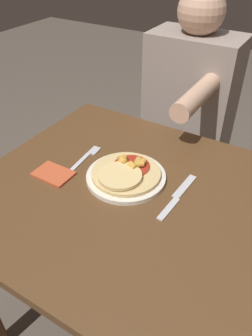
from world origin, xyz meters
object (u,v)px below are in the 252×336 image
object	(u,v)px
dining_table	(129,223)
pizza	(126,172)
knife	(177,197)
plate	(126,177)
fork	(85,158)
person_diner	(189,108)

from	to	relation	value
dining_table	pizza	size ratio (longest dim) A/B	4.32
dining_table	knife	xyz separation A→B (m)	(0.13, 0.05, 0.13)
plate	knife	xyz separation A→B (m)	(0.17, 0.00, -0.00)
plate	pizza	xyz separation A→B (m)	(-0.00, -0.00, 0.02)
plate	fork	distance (m)	0.17
plate	fork	bearing A→B (deg)	173.79
pizza	plate	bearing A→B (deg)	89.43
pizza	knife	size ratio (longest dim) A/B	0.95
dining_table	plate	xyz separation A→B (m)	(-0.04, 0.05, 0.14)
dining_table	pizza	distance (m)	0.17
person_diner	pizza	bearing A→B (deg)	-85.80
plate	person_diner	size ratio (longest dim) A/B	0.20
dining_table	fork	world-z (taller)	fork
plate	person_diner	bearing A→B (deg)	94.22
fork	person_diner	world-z (taller)	person_diner
knife	person_diner	distance (m)	0.66
plate	person_diner	distance (m)	0.63
plate	person_diner	xyz separation A→B (m)	(-0.05, 0.62, -0.05)
pizza	dining_table	bearing A→B (deg)	-47.78
dining_table	person_diner	distance (m)	0.68
fork	pizza	bearing A→B (deg)	-6.99
knife	person_diner	bearing A→B (deg)	109.13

